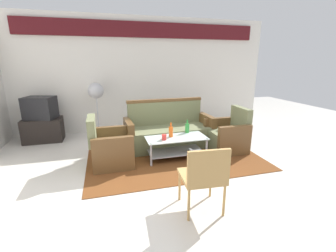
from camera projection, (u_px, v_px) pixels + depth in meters
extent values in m
plane|color=beige|center=(183.00, 180.00, 3.53)|extent=(14.00, 14.00, 0.00)
cube|color=silver|center=(145.00, 75.00, 5.99)|extent=(6.52, 0.12, 2.80)
cube|color=#4C1419|center=(145.00, 30.00, 5.62)|extent=(5.76, 0.08, 0.36)
cube|color=brown|center=(174.00, 157.00, 4.36)|extent=(3.12, 2.02, 0.01)
cube|color=#6B704C|center=(170.00, 137.00, 4.84)|extent=(1.63, 0.77, 0.42)
cube|color=#6B704C|center=(165.00, 113.00, 5.02)|extent=(1.60, 0.21, 0.48)
cube|color=brown|center=(206.00, 129.00, 5.06)|extent=(0.15, 0.70, 0.62)
cube|color=brown|center=(129.00, 136.00, 4.57)|extent=(0.15, 0.70, 0.62)
cube|color=brown|center=(165.00, 100.00, 4.94)|extent=(1.64, 0.17, 0.06)
cube|color=#6B704C|center=(113.00, 153.00, 4.04)|extent=(0.67, 0.61, 0.40)
cube|color=#6B704C|center=(92.00, 131.00, 3.85)|extent=(0.13, 0.60, 0.45)
cube|color=brown|center=(111.00, 142.00, 4.32)|extent=(0.66, 0.11, 0.58)
cube|color=brown|center=(114.00, 155.00, 3.71)|extent=(0.66, 0.11, 0.58)
cube|color=#6B704C|center=(225.00, 140.00, 4.69)|extent=(0.66, 0.60, 0.40)
cube|color=#6B704C|center=(241.00, 118.00, 4.66)|extent=(0.12, 0.60, 0.45)
cube|color=brown|center=(234.00, 141.00, 4.36)|extent=(0.66, 0.10, 0.58)
cube|color=brown|center=(218.00, 131.00, 4.97)|extent=(0.66, 0.10, 0.58)
cube|color=silver|center=(175.00, 137.00, 4.26)|extent=(1.10, 0.60, 0.02)
cube|color=#9E9EA5|center=(175.00, 151.00, 4.34)|extent=(1.00, 0.52, 0.02)
cylinder|color=#9E9EA5|center=(146.00, 145.00, 4.42)|extent=(0.04, 0.04, 0.40)
cylinder|color=#9E9EA5|center=(196.00, 140.00, 4.69)|extent=(0.04, 0.04, 0.40)
cylinder|color=#9E9EA5|center=(151.00, 155.00, 3.94)|extent=(0.04, 0.04, 0.40)
cylinder|color=#9E9EA5|center=(207.00, 149.00, 4.20)|extent=(0.04, 0.04, 0.40)
cylinder|color=#2D8C38|center=(187.00, 128.00, 4.48)|extent=(0.08, 0.08, 0.17)
cylinder|color=#2D8C38|center=(187.00, 122.00, 4.44)|extent=(0.03, 0.03, 0.07)
cylinder|color=#D85919|center=(171.00, 132.00, 4.22)|extent=(0.08, 0.08, 0.19)
cylinder|color=#D85919|center=(171.00, 125.00, 4.19)|extent=(0.03, 0.03, 0.08)
cylinder|color=red|center=(164.00, 137.00, 4.07)|extent=(0.08, 0.08, 0.10)
cube|color=black|center=(43.00, 130.00, 5.20)|extent=(0.80, 0.50, 0.52)
cube|color=black|center=(40.00, 108.00, 5.07)|extent=(0.70, 0.59, 0.48)
cube|color=black|center=(45.00, 106.00, 5.28)|extent=(0.49, 0.15, 0.36)
cylinder|color=#2D2D33|center=(100.00, 135.00, 5.62)|extent=(0.32, 0.32, 0.03)
cylinder|color=#B2B2B7|center=(98.00, 115.00, 5.49)|extent=(0.03, 0.03, 0.95)
sphere|color=#B2B2B7|center=(96.00, 91.00, 5.33)|extent=(0.36, 0.36, 0.36)
cube|color=#AD844C|center=(201.00, 176.00, 2.77)|extent=(0.51, 0.51, 0.04)
cube|color=#AD844C|center=(209.00, 167.00, 2.50)|extent=(0.48, 0.07, 0.40)
cylinder|color=#AD844C|center=(180.00, 185.00, 2.98)|extent=(0.03, 0.03, 0.42)
cylinder|color=#AD844C|center=(211.00, 182.00, 3.06)|extent=(0.03, 0.03, 0.42)
cylinder|color=#AD844C|center=(189.00, 204.00, 2.59)|extent=(0.03, 0.03, 0.42)
cylinder|color=#AD844C|center=(224.00, 200.00, 2.67)|extent=(0.03, 0.03, 0.42)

